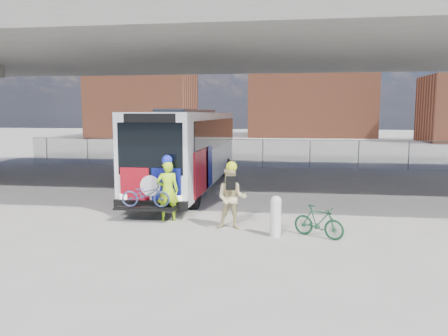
% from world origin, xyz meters
% --- Properties ---
extents(ground, '(160.00, 160.00, 0.00)m').
position_xyz_m(ground, '(0.00, 0.00, 0.00)').
color(ground, '#9E9991').
rests_on(ground, ground).
extents(bus, '(2.67, 12.90, 3.69)m').
position_xyz_m(bus, '(-2.00, 3.86, 2.11)').
color(bus, silver).
rests_on(bus, ground).
extents(overpass, '(40.00, 16.00, 7.95)m').
position_xyz_m(overpass, '(0.00, 4.00, 6.54)').
color(overpass, '#605E59').
rests_on(overpass, ground).
extents(chainlink_fence, '(30.00, 0.06, 30.00)m').
position_xyz_m(chainlink_fence, '(0.00, 12.00, 1.42)').
color(chainlink_fence, gray).
rests_on(chainlink_fence, ground).
extents(brick_buildings, '(54.00, 22.00, 12.00)m').
position_xyz_m(brick_buildings, '(1.23, 48.23, 5.42)').
color(brick_buildings, brown).
rests_on(brick_buildings, ground).
extents(smokestack, '(2.20, 2.20, 25.00)m').
position_xyz_m(smokestack, '(14.00, 55.00, 12.50)').
color(smokestack, brown).
rests_on(smokestack, ground).
extents(bollard, '(0.31, 0.31, 1.19)m').
position_xyz_m(bollard, '(2.23, -3.89, 0.64)').
color(bollard, silver).
rests_on(bollard, ground).
extents(cyclist_hivis, '(0.82, 0.65, 2.17)m').
position_xyz_m(cyclist_hivis, '(-1.33, -2.48, 1.05)').
color(cyclist_hivis, '#BCFC1A').
rests_on(cyclist_hivis, ground).
extents(cyclist_tan, '(0.93, 0.73, 2.09)m').
position_xyz_m(cyclist_tan, '(0.88, -3.25, 0.98)').
color(cyclist_tan, beige).
rests_on(cyclist_tan, ground).
extents(bike_parked, '(1.54, 1.12, 0.92)m').
position_xyz_m(bike_parked, '(3.44, -3.82, 0.46)').
color(bike_parked, '#164527').
rests_on(bike_parked, ground).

